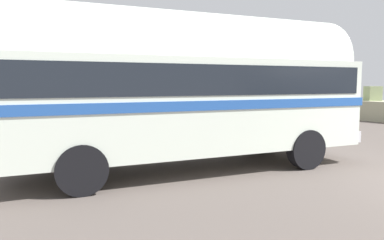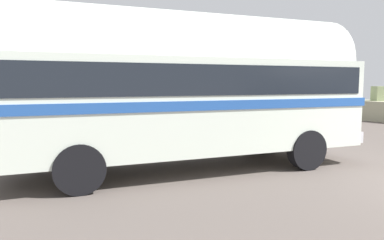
% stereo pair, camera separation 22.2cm
% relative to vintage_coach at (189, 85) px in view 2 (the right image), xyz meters
% --- Properties ---
extents(vintage_coach, '(4.47, 8.91, 3.70)m').
position_rel_vintage_coach_xyz_m(vintage_coach, '(0.00, 0.00, 0.00)').
color(vintage_coach, black).
rests_on(vintage_coach, ground).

